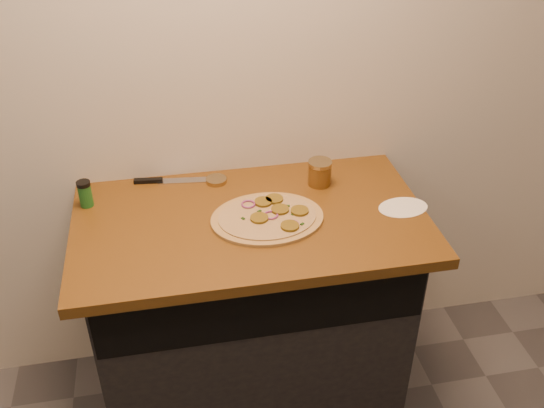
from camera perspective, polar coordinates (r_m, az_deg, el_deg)
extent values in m
cube|color=beige|center=(2.15, -3.72, 13.76)|extent=(4.00, 0.02, 2.70)
cube|color=black|center=(2.38, -1.93, -10.11)|extent=(1.10, 0.60, 0.86)
cube|color=brown|center=(2.07, -2.03, -1.65)|extent=(1.20, 0.70, 0.04)
cylinder|color=tan|center=(2.04, -0.45, -1.36)|extent=(0.39, 0.39, 0.01)
cylinder|color=beige|center=(2.04, -0.45, -1.17)|extent=(0.34, 0.34, 0.00)
cylinder|color=brown|center=(2.11, 0.22, 0.49)|extent=(0.06, 0.06, 0.01)
cylinder|color=brown|center=(2.06, 2.62, -0.64)|extent=(0.06, 0.06, 0.01)
cylinder|color=brown|center=(2.02, -1.21, -1.33)|extent=(0.06, 0.06, 0.01)
cylinder|color=brown|center=(1.98, 1.69, -2.07)|extent=(0.06, 0.06, 0.01)
cylinder|color=brown|center=(2.06, 0.76, -0.51)|extent=(0.06, 0.06, 0.01)
cylinder|color=brown|center=(2.10, -0.83, 0.20)|extent=(0.06, 0.06, 0.01)
torus|color=#853273|center=(2.09, -2.25, 0.00)|extent=(0.05, 0.05, 0.01)
torus|color=#853273|center=(1.99, 1.88, -1.93)|extent=(0.05, 0.05, 0.01)
torus|color=#853273|center=(2.03, -0.10, -1.04)|extent=(0.05, 0.05, 0.01)
cube|color=black|center=(2.10, -1.22, 0.20)|extent=(0.01, 0.02, 0.00)
cube|color=black|center=(2.06, -1.19, -0.67)|extent=(0.02, 0.01, 0.00)
cube|color=black|center=(2.08, 2.57, -0.27)|extent=(0.02, 0.01, 0.00)
cube|color=black|center=(2.08, 1.49, -0.17)|extent=(0.02, 0.01, 0.00)
cube|color=black|center=(2.02, -2.75, -1.37)|extent=(0.01, 0.02, 0.00)
cube|color=black|center=(1.98, 1.22, -2.24)|extent=(0.02, 0.02, 0.00)
cube|color=black|center=(2.01, 1.51, -1.62)|extent=(0.01, 0.01, 0.00)
cube|color=black|center=(2.00, 2.86, -1.88)|extent=(0.02, 0.02, 0.00)
cube|color=black|center=(2.05, 2.81, -0.78)|extent=(0.02, 0.01, 0.00)
cube|color=black|center=(2.04, 1.99, -0.94)|extent=(0.02, 0.02, 0.00)
cube|color=black|center=(2.07, 2.80, -0.55)|extent=(0.01, 0.01, 0.00)
cube|color=#B7BAC1|center=(2.28, -8.26, 2.20)|extent=(0.20, 0.06, 0.00)
cube|color=black|center=(2.29, -11.57, 2.16)|extent=(0.11, 0.03, 0.02)
cylinder|color=tan|center=(2.26, -5.26, 2.24)|extent=(0.10, 0.10, 0.02)
cylinder|color=maroon|center=(2.23, 4.50, 2.79)|extent=(0.08, 0.08, 0.08)
cylinder|color=tan|center=(2.20, 4.56, 3.86)|extent=(0.09, 0.09, 0.01)
cylinder|color=#1C5A1F|center=(2.19, -17.15, 0.77)|extent=(0.05, 0.05, 0.08)
cylinder|color=black|center=(2.17, -17.35, 1.84)|extent=(0.05, 0.05, 0.01)
cylinder|color=white|center=(2.16, 12.23, -0.31)|extent=(0.20, 0.20, 0.00)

